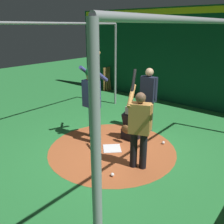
# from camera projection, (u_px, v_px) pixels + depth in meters

# --- Properties ---
(ground_plane) EXTENTS (26.50, 26.50, 0.00)m
(ground_plane) POSITION_uv_depth(u_px,v_px,m) (112.00, 149.00, 5.79)
(ground_plane) COLOR #287A38
(dirt_circle) EXTENTS (3.05, 3.05, 0.01)m
(dirt_circle) POSITION_uv_depth(u_px,v_px,m) (112.00, 149.00, 5.79)
(dirt_circle) COLOR #AD562D
(dirt_circle) RESTS_ON ground
(home_plate) EXTENTS (0.59, 0.59, 0.01)m
(home_plate) POSITION_uv_depth(u_px,v_px,m) (112.00, 148.00, 5.78)
(home_plate) COLOR white
(home_plate) RESTS_ON dirt_circle
(batter) EXTENTS (0.68, 0.49, 2.21)m
(batter) POSITION_uv_depth(u_px,v_px,m) (92.00, 96.00, 5.90)
(batter) COLOR navy
(batter) RESTS_ON ground
(catcher) EXTENTS (0.58, 0.40, 0.92)m
(catcher) POSITION_uv_depth(u_px,v_px,m) (131.00, 126.00, 6.18)
(catcher) COLOR black
(catcher) RESTS_ON ground
(umpire) EXTENTS (0.22, 0.49, 1.76)m
(umpire) POSITION_uv_depth(u_px,v_px,m) (148.00, 96.00, 6.53)
(umpire) COLOR #4C4C51
(umpire) RESTS_ON ground
(visitor) EXTENTS (0.53, 0.61, 2.00)m
(visitor) POSITION_uv_depth(u_px,v_px,m) (139.00, 126.00, 4.74)
(visitor) COLOR black
(visitor) RESTS_ON ground
(back_wall) EXTENTS (0.22, 10.50, 3.43)m
(back_wall) POSITION_uv_depth(u_px,v_px,m) (193.00, 58.00, 8.38)
(back_wall) COLOR #0C3D26
(back_wall) RESTS_ON ground
(cage_frame) EXTENTS (5.70, 4.49, 2.90)m
(cage_frame) POSITION_uv_depth(u_px,v_px,m) (112.00, 64.00, 5.09)
(cage_frame) COLOR gray
(cage_frame) RESTS_ON ground
(bat_rack) EXTENTS (0.58, 0.19, 1.05)m
(bat_rack) POSITION_uv_depth(u_px,v_px,m) (108.00, 79.00, 10.90)
(bat_rack) COLOR olive
(bat_rack) RESTS_ON ground
(baseball_0) EXTENTS (0.07, 0.07, 0.07)m
(baseball_0) POSITION_uv_depth(u_px,v_px,m) (112.00, 175.00, 4.71)
(baseball_0) COLOR white
(baseball_0) RESTS_ON dirt_circle
(baseball_1) EXTENTS (0.07, 0.07, 0.07)m
(baseball_1) POSITION_uv_depth(u_px,v_px,m) (163.00, 143.00, 6.00)
(baseball_1) COLOR white
(baseball_1) RESTS_ON dirt_circle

